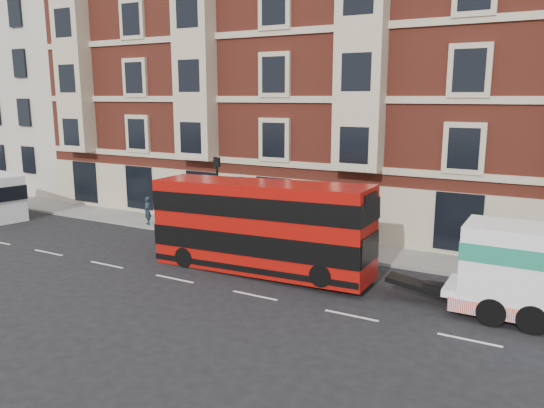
{
  "coord_description": "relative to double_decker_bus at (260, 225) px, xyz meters",
  "views": [
    {
      "loc": [
        10.07,
        -16.85,
        7.68
      ],
      "look_at": [
        -1.44,
        4.0,
        2.81
      ],
      "focal_mm": 35.0,
      "sensor_mm": 36.0,
      "label": 1
    }
  ],
  "objects": [
    {
      "name": "victorian_terrace",
      "position": [
        1.75,
        12.46,
        7.92
      ],
      "size": [
        45.0,
        12.0,
        20.4
      ],
      "color": "maroon",
      "rests_on": "ground"
    },
    {
      "name": "pedestrian",
      "position": [
        -10.03,
        3.94,
        -1.15
      ],
      "size": [
        0.73,
        0.67,
        1.69
      ],
      "primitive_type": "imported",
      "rotation": [
        0.0,
        0.0,
        -0.56
      ],
      "color": "#1B2A36",
      "rests_on": "sidewalk"
    },
    {
      "name": "double_decker_bus",
      "position": [
        0.0,
        0.0,
        0.0
      ],
      "size": [
        10.01,
        2.3,
        4.05
      ],
      "color": "#A20E09",
      "rests_on": "ground"
    },
    {
      "name": "cream_block",
      "position": [
        -28.75,
        11.46,
        6.2
      ],
      "size": [
        16.0,
        10.0,
        16.8
      ],
      "color": "beige",
      "rests_on": "ground"
    },
    {
      "name": "ground",
      "position": [
        1.25,
        -2.54,
        -2.15
      ],
      "size": [
        120.0,
        120.0,
        0.0
      ],
      "primitive_type": "plane",
      "color": "black",
      "rests_on": "ground"
    },
    {
      "name": "lamp_post_west",
      "position": [
        -4.75,
        3.66,
        0.53
      ],
      "size": [
        0.35,
        0.15,
        4.35
      ],
      "color": "black",
      "rests_on": "sidewalk"
    },
    {
      "name": "sidewalk",
      "position": [
        1.25,
        4.96,
        -2.07
      ],
      "size": [
        90.0,
        3.0,
        0.15
      ],
      "primitive_type": "cube",
      "color": "slate",
      "rests_on": "ground"
    }
  ]
}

